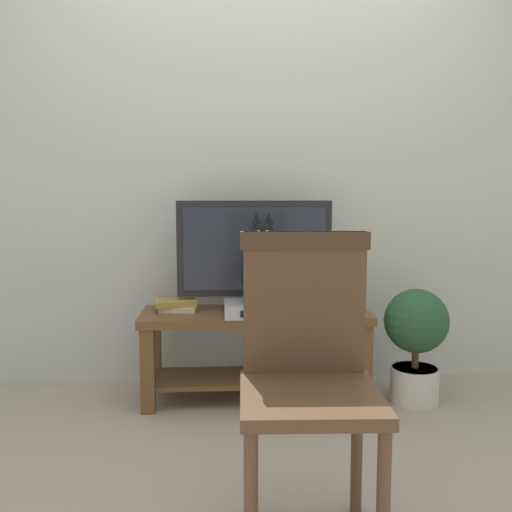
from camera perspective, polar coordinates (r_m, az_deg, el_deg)
name	(u,v)px	position (r m, az deg, el deg)	size (l,w,h in m)	color
ground_plane	(273,442)	(2.68, 1.77, -18.12)	(12.00, 12.00, 0.00)	gray
back_wall	(259,142)	(3.38, 0.27, 11.33)	(7.00, 0.12, 2.80)	#B7BCB2
tv_stand	(255,339)	(3.07, -0.06, -8.32)	(1.21, 0.42, 0.48)	brown
tv	(254,253)	(3.06, -0.16, 0.30)	(0.83, 0.20, 0.59)	black
media_box	(262,309)	(2.94, 0.57, -5.30)	(0.38, 0.25, 0.07)	#ADADB2
cat	(262,269)	(2.89, 0.62, -1.32)	(0.21, 0.34, 0.47)	black
wooden_chair	(307,362)	(1.86, 5.18, -10.54)	(0.45, 0.45, 0.98)	#513823
book_stack	(177,305)	(3.08, -7.92, -4.89)	(0.24, 0.19, 0.06)	beige
potted_plant	(416,337)	(3.14, 15.73, -7.83)	(0.34, 0.34, 0.61)	beige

